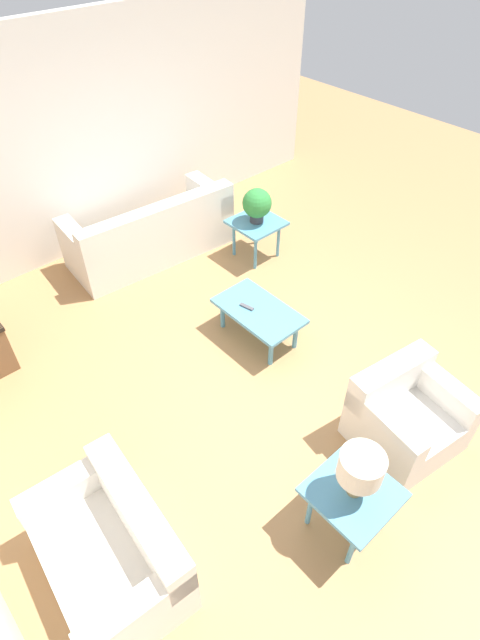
# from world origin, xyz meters

# --- Properties ---
(ground_plane) EXTENTS (14.00, 14.00, 0.00)m
(ground_plane) POSITION_xyz_m (0.00, 0.00, 0.00)
(ground_plane) COLOR #A87A4C
(wall_right) EXTENTS (0.12, 7.20, 2.70)m
(wall_right) POSITION_xyz_m (3.06, 0.00, 1.35)
(wall_right) COLOR silver
(wall_right) RESTS_ON ground_plane
(sofa) EXTENTS (1.00, 2.12, 0.83)m
(sofa) POSITION_xyz_m (2.25, -0.17, 0.32)
(sofa) COLOR silver
(sofa) RESTS_ON ground_plane
(armchair) EXTENTS (0.88, 0.94, 0.74)m
(armchair) POSITION_xyz_m (-1.53, -0.19, 0.30)
(armchair) COLOR silver
(armchair) RESTS_ON ground_plane
(loveseat) EXTENTS (1.23, 0.86, 0.74)m
(loveseat) POSITION_xyz_m (-0.84, 2.28, 0.29)
(loveseat) COLOR silver
(loveseat) RESTS_ON ground_plane
(coffee_table) EXTENTS (0.94, 0.54, 0.39)m
(coffee_table) POSITION_xyz_m (0.24, -0.14, 0.34)
(coffee_table) COLOR teal
(coffee_table) RESTS_ON ground_plane
(side_table_plant) EXTENTS (0.59, 0.59, 0.51)m
(side_table_plant) POSITION_xyz_m (1.36, -1.16, 0.44)
(side_table_plant) COLOR teal
(side_table_plant) RESTS_ON ground_plane
(side_table_lamp) EXTENTS (0.59, 0.59, 0.51)m
(side_table_lamp) POSITION_xyz_m (-1.73, 0.80, 0.44)
(side_table_lamp) COLOR teal
(side_table_lamp) RESTS_ON ground_plane
(potted_plant) EXTENTS (0.36, 0.36, 0.43)m
(potted_plant) POSITION_xyz_m (1.36, -1.16, 0.75)
(potted_plant) COLOR #333338
(potted_plant) RESTS_ON side_table_plant
(table_lamp) EXTENTS (0.32, 0.32, 0.43)m
(table_lamp) POSITION_xyz_m (-1.73, 0.80, 0.81)
(table_lamp) COLOR #997F4C
(table_lamp) RESTS_ON side_table_lamp
(remote_control) EXTENTS (0.16, 0.08, 0.02)m
(remote_control) POSITION_xyz_m (0.35, -0.06, 0.40)
(remote_control) COLOR #4C4C51
(remote_control) RESTS_ON coffee_table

